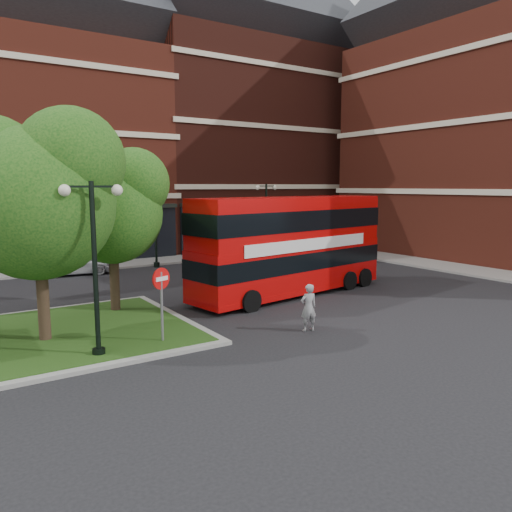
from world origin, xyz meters
TOP-DOWN VIEW (x-y plane):
  - ground at (0.00, 0.00)m, footprint 120.00×120.00m
  - pavement_far at (0.00, 16.50)m, footprint 44.00×3.00m
  - pavement_side at (16.50, 2.00)m, footprint 3.00×28.00m
  - terrace_far_right at (14.00, 24.00)m, footprint 18.00×12.00m
  - tree_island_west at (-6.60, 2.58)m, footprint 5.40×4.71m
  - tree_island_east at (-3.58, 5.06)m, footprint 4.46×3.90m
  - lamp_island at (-5.50, 0.20)m, footprint 1.72×0.36m
  - lamp_far_left at (2.00, 14.50)m, footprint 1.72×0.36m
  - lamp_far_right at (10.00, 14.50)m, footprint 1.72×0.36m
  - bus at (4.17, 4.00)m, footprint 10.29×3.87m
  - woman at (1.21, -0.92)m, footprint 0.65×0.49m
  - car_silver at (-2.81, 14.50)m, footprint 4.11×2.10m
  - car_white at (8.17, 16.00)m, footprint 4.44×1.93m
  - no_entry_sign at (-3.50, 0.36)m, footprint 0.64×0.28m

SIDE VIEW (x-z plane):
  - ground at x=0.00m, z-range 0.00..0.00m
  - pavement_far at x=0.00m, z-range 0.00..0.12m
  - pavement_side at x=16.50m, z-range 0.00..0.12m
  - car_silver at x=-2.81m, z-range 0.00..1.34m
  - car_white at x=8.17m, z-range 0.00..1.42m
  - woman at x=1.21m, z-range 0.00..1.62m
  - no_entry_sign at x=-3.50m, z-range 0.52..2.93m
  - bus at x=4.17m, z-range 0.60..4.44m
  - lamp_island at x=-5.50m, z-range 0.33..5.33m
  - lamp_far_left at x=2.00m, z-range 0.33..5.33m
  - lamp_far_right at x=10.00m, z-range 0.33..5.33m
  - tree_island_east at x=-3.58m, z-range 1.10..7.39m
  - tree_island_west at x=-6.60m, z-range 1.19..8.40m
  - terrace_far_right at x=14.00m, z-range 0.00..16.00m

